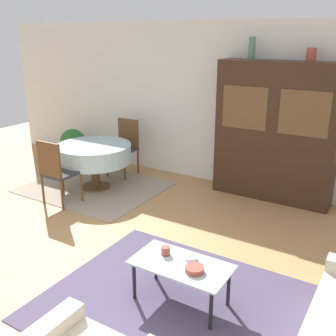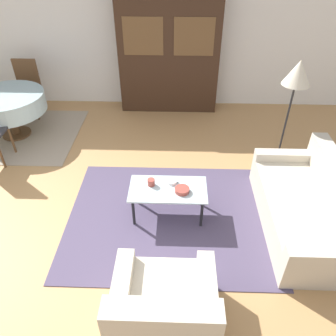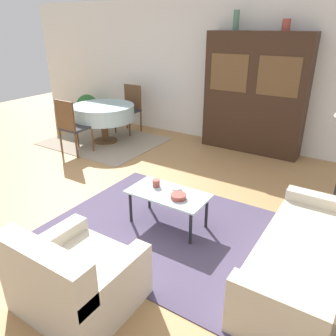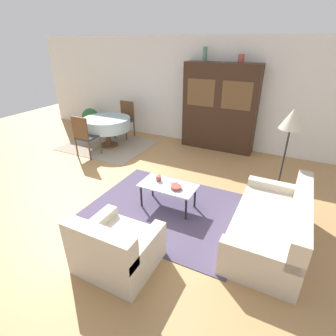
{
  "view_description": "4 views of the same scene",
  "coord_description": "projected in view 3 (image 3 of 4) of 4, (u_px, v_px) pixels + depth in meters",
  "views": [
    {
      "loc": [
        2.55,
        -2.43,
        2.49
      ],
      "look_at": [
        0.2,
        1.4,
        0.95
      ],
      "focal_mm": 42.0,
      "sensor_mm": 36.0,
      "label": 1
    },
    {
      "loc": [
        1.07,
        -2.63,
        3.05
      ],
      "look_at": [
        0.98,
        0.37,
        0.75
      ],
      "focal_mm": 35.0,
      "sensor_mm": 36.0,
      "label": 2
    },
    {
      "loc": [
        2.79,
        -2.45,
        2.23
      ],
      "look_at": [
        0.98,
        0.37,
        0.75
      ],
      "focal_mm": 35.0,
      "sensor_mm": 36.0,
      "label": 3
    },
    {
      "loc": [
        2.66,
        -2.99,
        2.61
      ],
      "look_at": [
        0.98,
        0.37,
        0.75
      ],
      "focal_mm": 28.0,
      "sensor_mm": 36.0,
      "label": 4
    }
  ],
  "objects": [
    {
      "name": "bowl_small",
      "position": [
        176.0,
        189.0,
        3.85
      ],
      "size": [
        0.12,
        0.12,
        0.04
      ],
      "color": "white",
      "rests_on": "coffee_table"
    },
    {
      "name": "armchair",
      "position": [
        75.0,
        279.0,
        2.73
      ],
      "size": [
        0.92,
        0.84,
        0.77
      ],
      "color": "beige",
      "rests_on": "ground_plane"
    },
    {
      "name": "dining_rug",
      "position": [
        104.0,
        141.0,
        6.77
      ],
      "size": [
        2.19,
        1.82,
        0.01
      ],
      "color": "gray",
      "rests_on": "ground_plane"
    },
    {
      "name": "ground_plane",
      "position": [
        88.0,
        215.0,
        4.17
      ],
      "size": [
        14.0,
        14.0,
        0.0
      ],
      "primitive_type": "plane",
      "color": "tan"
    },
    {
      "name": "couch",
      "position": [
        319.0,
        262.0,
        2.92
      ],
      "size": [
        0.91,
        1.82,
        0.8
      ],
      "rotation": [
        0.0,
        0.0,
        1.57
      ],
      "color": "beige",
      "rests_on": "ground_plane"
    },
    {
      "name": "bowl",
      "position": [
        178.0,
        196.0,
        3.66
      ],
      "size": [
        0.18,
        0.18,
        0.05
      ],
      "color": "#9E4238",
      "rests_on": "coffee_table"
    },
    {
      "name": "vase_short",
      "position": [
        286.0,
        25.0,
        5.24
      ],
      "size": [
        0.13,
        0.13,
        0.18
      ],
      "color": "#9E4238",
      "rests_on": "display_cabinet"
    },
    {
      "name": "dining_table",
      "position": [
        103.0,
        113.0,
        6.51
      ],
      "size": [
        1.23,
        1.23,
        0.75
      ],
      "color": "brown",
      "rests_on": "dining_rug"
    },
    {
      "name": "potted_plant",
      "position": [
        87.0,
        107.0,
        7.97
      ],
      "size": [
        0.51,
        0.51,
        0.67
      ],
      "color": "#4C4C51",
      "rests_on": "ground_plane"
    },
    {
      "name": "dining_chair_near",
      "position": [
        71.0,
        124.0,
        5.88
      ],
      "size": [
        0.44,
        0.44,
        1.01
      ],
      "color": "brown",
      "rests_on": "dining_rug"
    },
    {
      "name": "coffee_table",
      "position": [
        168.0,
        196.0,
        3.82
      ],
      "size": [
        0.95,
        0.5,
        0.42
      ],
      "color": "black",
      "rests_on": "area_rug"
    },
    {
      "name": "vase_tall",
      "position": [
        236.0,
        20.0,
        5.63
      ],
      "size": [
        0.1,
        0.1,
        0.33
      ],
      "color": "#4C7A60",
      "rests_on": "display_cabinet"
    },
    {
      "name": "display_cabinet",
      "position": [
        254.0,
        94.0,
        5.9
      ],
      "size": [
        1.82,
        0.4,
        2.13
      ],
      "color": "#382316",
      "rests_on": "ground_plane"
    },
    {
      "name": "dining_chair_far",
      "position": [
        130.0,
        106.0,
        7.17
      ],
      "size": [
        0.44,
        0.44,
        1.01
      ],
      "rotation": [
        0.0,
        0.0,
        3.14
      ],
      "color": "brown",
      "rests_on": "dining_rug"
    },
    {
      "name": "cup",
      "position": [
        156.0,
        183.0,
        3.93
      ],
      "size": [
        0.09,
        0.09,
        0.09
      ],
      "color": "#9E4238",
      "rests_on": "coffee_table"
    },
    {
      "name": "area_rug",
      "position": [
        167.0,
        227.0,
        3.91
      ],
      "size": [
        2.58,
        2.06,
        0.01
      ],
      "color": "#4C425B",
      "rests_on": "ground_plane"
    },
    {
      "name": "wall_back",
      "position": [
        216.0,
        73.0,
        6.42
      ],
      "size": [
        10.0,
        0.06,
        2.7
      ],
      "color": "white",
      "rests_on": "ground_plane"
    }
  ]
}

